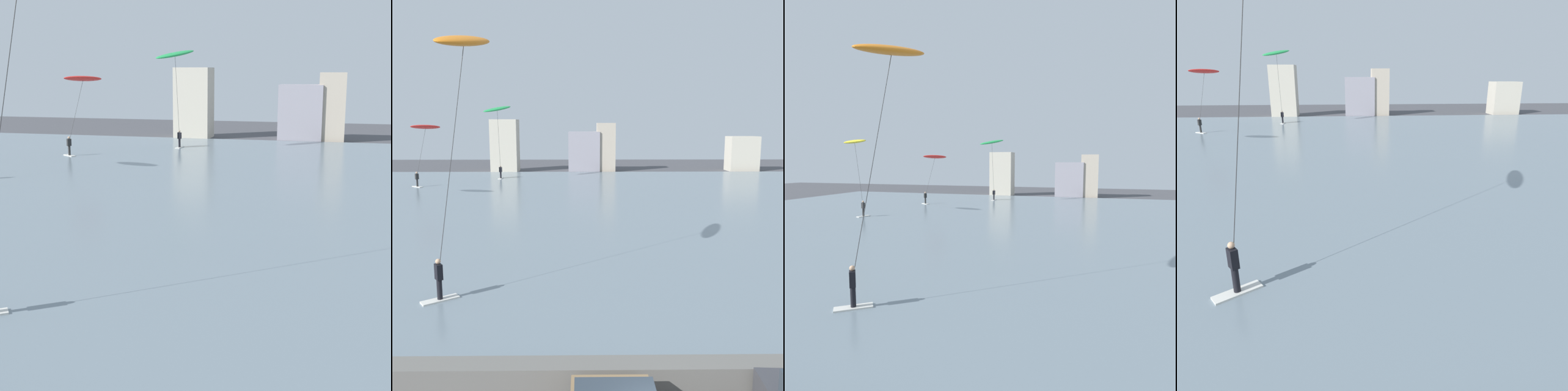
% 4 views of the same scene
% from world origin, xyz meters
% --- Properties ---
extents(water_bay, '(84.00, 52.00, 0.10)m').
position_xyz_m(water_bay, '(0.00, 30.33, 0.05)').
color(water_bay, slate).
rests_on(water_bay, ground).
extents(far_shore_buildings, '(38.93, 3.96, 7.52)m').
position_xyz_m(far_shore_buildings, '(0.51, 58.10, 3.09)').
color(far_shore_buildings, beige).
rests_on(far_shore_buildings, ground).
extents(kitesurfer_red, '(3.30, 4.52, 6.78)m').
position_xyz_m(kitesurfer_red, '(-19.55, 43.09, 6.01)').
color(kitesurfer_red, silver).
rests_on(kitesurfer_red, water_bay).
extents(kitesurfer_orange, '(2.68, 4.02, 10.41)m').
position_xyz_m(kitesurfer_orange, '(-6.66, 11.05, 9.16)').
color(kitesurfer_orange, silver).
rests_on(kitesurfer_orange, water_bay).
extents(kitesurfer_yellow, '(4.19, 3.28, 8.10)m').
position_xyz_m(kitesurfer_yellow, '(-22.78, 30.24, 7.35)').
color(kitesurfer_yellow, silver).
rests_on(kitesurfer_yellow, water_bay).
extents(kitesurfer_green, '(3.55, 4.69, 9.05)m').
position_xyz_m(kitesurfer_green, '(-12.04, 46.33, 8.09)').
color(kitesurfer_green, silver).
rests_on(kitesurfer_green, water_bay).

